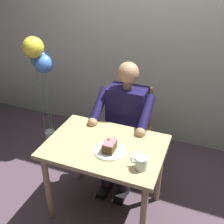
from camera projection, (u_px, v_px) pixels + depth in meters
ground_plane at (106, 207)px, 2.47m from camera, size 14.00×14.00×0.00m
cafe_rear_panel at (154, 13)px, 2.82m from camera, size 6.40×0.12×3.00m
dining_table at (105, 155)px, 2.17m from camera, size 0.94×0.65×0.71m
chair at (129, 126)px, 2.73m from camera, size 0.42×0.42×0.92m
seated_person at (124, 124)px, 2.52m from camera, size 0.53×0.58×1.22m
dessert_plate at (110, 151)px, 2.04m from camera, size 0.24×0.24×0.01m
cake_slice at (110, 146)px, 2.02m from camera, size 0.08×0.12×0.10m
coffee_cup at (141, 163)px, 1.86m from camera, size 0.12×0.09×0.09m
dessert_spoon at (134, 156)px, 1.99m from camera, size 0.06×0.14×0.01m
balloon_display at (40, 67)px, 2.78m from camera, size 0.27×0.30×1.34m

